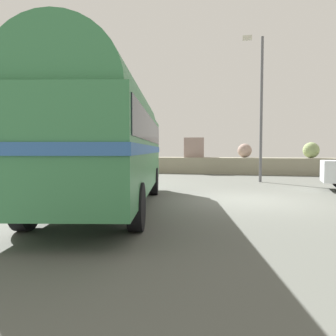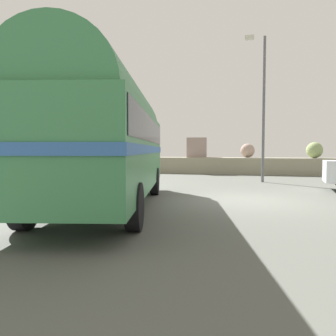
% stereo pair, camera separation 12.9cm
% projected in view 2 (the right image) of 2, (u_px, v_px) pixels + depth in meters
% --- Properties ---
extents(ground, '(32.00, 26.00, 0.02)m').
position_uv_depth(ground, '(248.00, 201.00, 10.32)').
color(ground, '#545650').
extents(breakwater, '(31.36, 2.26, 2.47)m').
position_uv_depth(breakwater, '(250.00, 164.00, 21.72)').
color(breakwater, gray).
rests_on(breakwater, ground).
extents(vintage_coach, '(4.31, 8.90, 3.70)m').
position_uv_depth(vintage_coach, '(107.00, 134.00, 8.93)').
color(vintage_coach, black).
rests_on(vintage_coach, ground).
extents(lamp_post, '(1.00, 0.48, 7.14)m').
position_uv_depth(lamp_post, '(262.00, 102.00, 15.95)').
color(lamp_post, '#5B5B60').
rests_on(lamp_post, ground).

